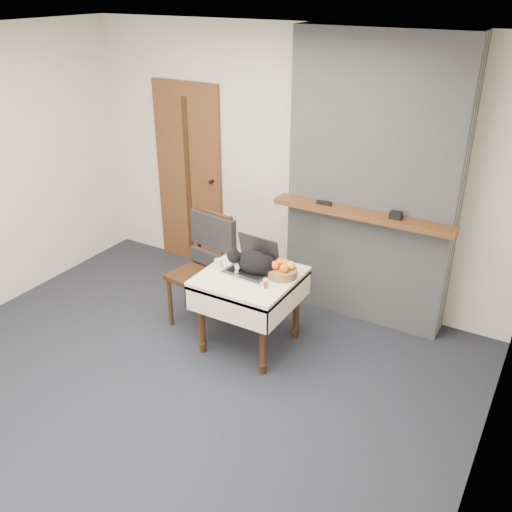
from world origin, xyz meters
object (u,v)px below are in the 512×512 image
(pill_bottle, at_px, (266,283))
(cream_jar, at_px, (218,264))
(side_table, at_px, (250,286))
(door, at_px, (189,176))
(cat, at_px, (255,263))
(laptop, at_px, (253,263))
(fruit_basket, at_px, (282,270))
(chair, at_px, (208,254))

(pill_bottle, bearing_deg, cream_jar, 168.80)
(side_table, bearing_deg, door, 141.45)
(cat, xyz_separation_m, pill_bottle, (0.20, -0.16, -0.06))
(cream_jar, bearing_deg, laptop, 18.83)
(cat, relative_size, cream_jar, 6.50)
(side_table, bearing_deg, cat, 48.60)
(cream_jar, xyz_separation_m, pill_bottle, (0.52, -0.10, 0.00))
(side_table, height_order, fruit_basket, fruit_basket)
(fruit_basket, bearing_deg, door, 148.49)
(cat, distance_m, chair, 0.61)
(chair, bearing_deg, fruit_basket, 4.31)
(side_table, relative_size, chair, 0.73)
(cat, xyz_separation_m, chair, (-0.58, 0.15, -0.12))
(side_table, xyz_separation_m, laptop, (-0.01, 0.07, 0.19))
(side_table, xyz_separation_m, cat, (0.03, 0.03, 0.22))
(cat, height_order, cream_jar, cat)
(cat, distance_m, pill_bottle, 0.26)
(pill_bottle, bearing_deg, chair, 158.36)
(cat, relative_size, pill_bottle, 6.39)
(laptop, xyz_separation_m, chair, (-0.54, 0.11, -0.09))
(side_table, bearing_deg, cream_jar, -175.10)
(laptop, bearing_deg, cat, -38.38)
(laptop, bearing_deg, pill_bottle, -35.99)
(fruit_basket, bearing_deg, laptop, -171.29)
(cream_jar, height_order, chair, chair)
(side_table, bearing_deg, chair, 161.97)
(pill_bottle, height_order, chair, chair)
(laptop, bearing_deg, fruit_basket, 12.78)
(side_table, height_order, cat, cat)
(laptop, distance_m, pill_bottle, 0.31)
(cat, distance_m, cream_jar, 0.34)
(laptop, relative_size, cream_jar, 5.34)
(pill_bottle, distance_m, chair, 0.84)
(laptop, relative_size, fruit_basket, 1.65)
(cat, bearing_deg, fruit_basket, -4.41)
(door, height_order, chair, door)
(laptop, distance_m, fruit_basket, 0.27)
(side_table, xyz_separation_m, cream_jar, (-0.30, -0.03, 0.15))
(laptop, relative_size, chair, 0.39)
(door, bearing_deg, fruit_basket, -31.51)
(door, bearing_deg, pill_bottle, -37.45)
(side_table, distance_m, chair, 0.58)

